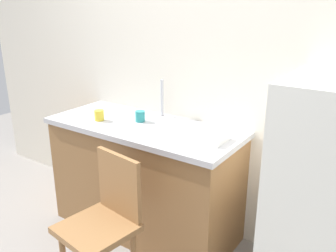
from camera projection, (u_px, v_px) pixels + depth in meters
back_wall at (194, 69)px, 2.71m from camera, size 4.80×0.10×2.52m
cabinet_base at (145, 180)px, 2.83m from camera, size 1.44×0.60×0.84m
countertop at (144, 127)px, 2.68m from camera, size 1.48×0.64×0.04m
faucet at (162, 98)px, 2.83m from camera, size 0.02×0.02×0.29m
refrigerator at (330, 202)px, 2.02m from camera, size 0.60×0.64×1.38m
chair at (104, 220)px, 2.18m from camera, size 0.45×0.45×0.89m
dish_tray at (205, 136)px, 2.38m from camera, size 0.28×0.20×0.05m
cup_yellow at (99, 115)px, 2.76m from camera, size 0.07×0.07×0.08m
cup_teal at (140, 116)px, 2.73m from camera, size 0.07×0.07×0.08m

